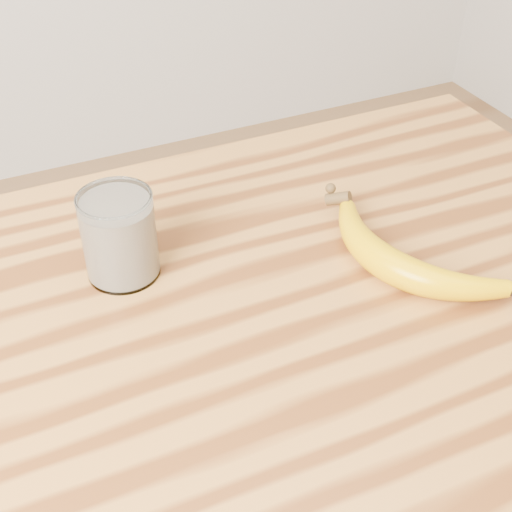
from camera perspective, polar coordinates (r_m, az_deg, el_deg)
name	(u,v)px	position (r m, az deg, el deg)	size (l,w,h in m)	color
table	(213,438)	(0.83, -3.45, -14.31)	(1.20, 0.80, 0.90)	#A66B2D
smoothie_glass	(119,237)	(0.82, -10.87, 1.52)	(0.08, 0.08, 0.11)	white
banana	(391,267)	(0.82, 10.79, -0.87)	(0.12, 0.33, 0.04)	#DEA400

